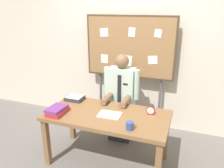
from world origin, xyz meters
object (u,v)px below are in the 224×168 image
(person, at_px, (121,102))
(bulletin_board, at_px, (130,49))
(book_stack, at_px, (57,110))
(desk_clock, at_px, (151,111))
(open_notebook, at_px, (110,115))
(paper_tray, at_px, (75,98))
(desk, at_px, (107,120))
(coffee_mug, at_px, (130,126))

(person, bearing_deg, bulletin_board, 90.01)
(book_stack, distance_m, desk_clock, 1.21)
(bulletin_board, relative_size, open_notebook, 6.65)
(bulletin_board, bearing_deg, paper_tray, -128.97)
(open_notebook, xyz_separation_m, desk_clock, (0.49, 0.20, 0.04))
(open_notebook, height_order, paper_tray, paper_tray)
(desk, height_order, person, person)
(desk, xyz_separation_m, book_stack, (-0.61, -0.21, 0.13))
(open_notebook, bearing_deg, coffee_mug, -36.45)
(desk_clock, bearing_deg, open_notebook, -157.39)
(desk_clock, bearing_deg, desk, -160.95)
(person, relative_size, desk_clock, 12.63)
(person, height_order, desk_clock, person)
(person, height_order, paper_tray, person)
(open_notebook, height_order, desk_clock, desk_clock)
(desk_clock, relative_size, coffee_mug, 1.16)
(open_notebook, relative_size, paper_tray, 1.11)
(desk, distance_m, bulletin_board, 1.27)
(desk, height_order, paper_tray, paper_tray)
(open_notebook, bearing_deg, bulletin_board, 92.35)
(coffee_mug, height_order, paper_tray, coffee_mug)
(bulletin_board, xyz_separation_m, paper_tray, (-0.62, -0.76, -0.64))
(open_notebook, xyz_separation_m, paper_tray, (-0.66, 0.28, 0.02))
(bulletin_board, xyz_separation_m, book_stack, (-0.61, -1.23, -0.62))
(person, height_order, bulletin_board, bulletin_board)
(book_stack, relative_size, paper_tray, 1.15)
(person, bearing_deg, desk, -90.00)
(bulletin_board, height_order, coffee_mug, bulletin_board)
(open_notebook, distance_m, paper_tray, 0.72)
(person, xyz_separation_m, coffee_mug, (0.38, -0.87, 0.13))
(book_stack, bearing_deg, person, 53.30)
(desk, relative_size, bulletin_board, 0.83)
(desk, height_order, book_stack, book_stack)
(bulletin_board, distance_m, open_notebook, 1.23)
(open_notebook, relative_size, desk_clock, 2.63)
(desk, bearing_deg, desk_clock, 19.05)
(open_notebook, relative_size, coffee_mug, 3.06)
(desk, distance_m, coffee_mug, 0.48)
(paper_tray, bearing_deg, desk_clock, -3.72)
(desk_clock, bearing_deg, bulletin_board, 122.38)
(desk, bearing_deg, coffee_mug, -35.31)
(person, relative_size, paper_tray, 5.33)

